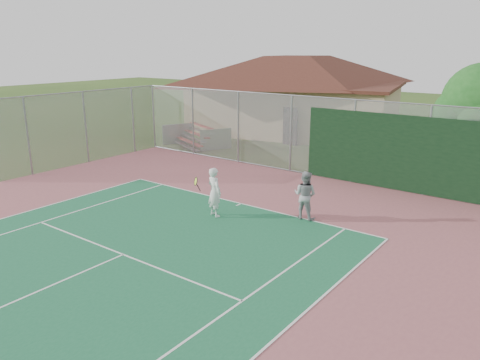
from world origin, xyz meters
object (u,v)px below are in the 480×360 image
bleachers (196,136)px  player_grey_back (305,196)px  clubhouse (297,86)px  player_white_front (214,192)px

bleachers → player_grey_back: size_ratio=2.33×
clubhouse → bleachers: 8.47m
bleachers → player_grey_back: (10.86, -6.62, 0.20)m
clubhouse → player_white_front: (6.27, -16.11, -2.17)m
player_white_front → player_grey_back: bearing=-131.3°
bleachers → clubhouse: bearing=99.5°
clubhouse → bleachers: size_ratio=4.06×
player_white_front → player_grey_back: 3.04m
bleachers → player_white_front: (8.29, -8.24, 0.24)m
player_white_front → player_grey_back: player_white_front is taller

